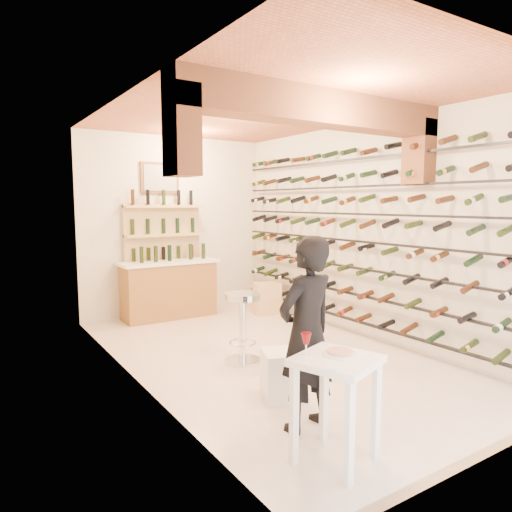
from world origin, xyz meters
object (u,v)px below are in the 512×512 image
at_px(back_counter, 169,288).
at_px(tasting_table, 336,376).
at_px(person, 306,334).
at_px(crate_lower, 267,306).
at_px(wine_rack, 355,235).
at_px(white_stool, 283,375).
at_px(chrome_barstool, 243,322).

relative_size(back_counter, tasting_table, 1.68).
bearing_deg(person, crate_lower, -128.31).
bearing_deg(wine_rack, white_stool, -151.03).
bearing_deg(crate_lower, back_counter, 156.69).
bearing_deg(chrome_barstool, tasting_table, -103.74).
height_order(tasting_table, person, person).
bearing_deg(chrome_barstool, crate_lower, 49.18).
bearing_deg(back_counter, white_stool, -95.07).
distance_m(back_counter, person, 4.52).
height_order(tasting_table, crate_lower, tasting_table).
xyz_separation_m(white_stool, chrome_barstool, (0.22, 1.16, 0.26)).
relative_size(tasting_table, white_stool, 2.03).
distance_m(wine_rack, back_counter, 3.38).
bearing_deg(back_counter, chrome_barstool, -92.50).
relative_size(wine_rack, back_counter, 3.35).
distance_m(tasting_table, crate_lower, 4.92).
xyz_separation_m(white_stool, crate_lower, (1.95, 3.16, -0.10)).
distance_m(wine_rack, white_stool, 2.80).
distance_m(person, chrome_barstool, 1.87).
height_order(back_counter, white_stool, back_counter).
xyz_separation_m(tasting_table, chrome_barstool, (0.57, 2.33, -0.17)).
relative_size(tasting_table, chrome_barstool, 1.14).
relative_size(wine_rack, crate_lower, 11.68).
relative_size(person, chrome_barstool, 1.95).
bearing_deg(crate_lower, white_stool, -121.65).
bearing_deg(wine_rack, person, -142.45).
xyz_separation_m(back_counter, tasting_table, (-0.69, -5.01, 0.15)).
xyz_separation_m(person, crate_lower, (2.15, 3.78, -0.72)).
relative_size(tasting_table, crate_lower, 2.08).
distance_m(back_counter, white_stool, 3.88).
height_order(wine_rack, chrome_barstool, wine_rack).
height_order(back_counter, chrome_barstool, back_counter).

